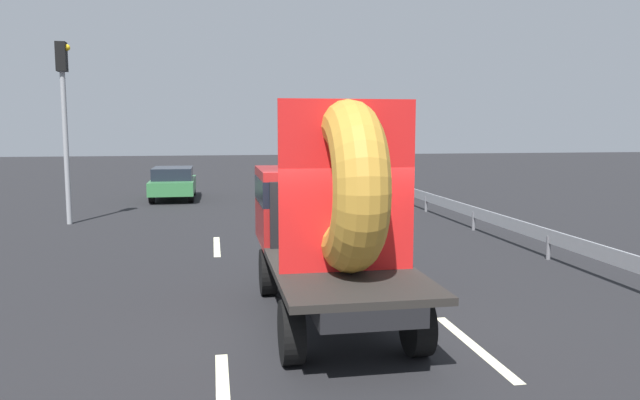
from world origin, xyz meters
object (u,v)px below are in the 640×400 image
distant_sedan (173,182)px  oncoming_car (368,179)px  flatbed_truck (326,213)px  traffic_light (64,106)px

distant_sedan → oncoming_car: distant_sedan is taller
flatbed_truck → oncoming_car: bearing=73.3°
distant_sedan → flatbed_truck: bearing=-78.3°
distant_sedan → oncoming_car: 8.88m
distant_sedan → traffic_light: size_ratio=0.74×
flatbed_truck → oncoming_car: size_ratio=1.39×
flatbed_truck → distant_sedan: size_ratio=1.27×
distant_sedan → traffic_light: 7.60m
distant_sedan → traffic_light: bearing=-113.9°
traffic_light → flatbed_truck: bearing=-59.0°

